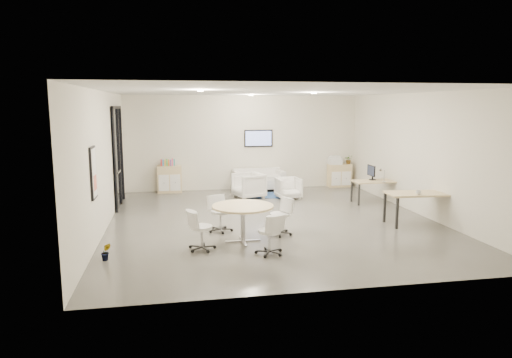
{
  "coord_description": "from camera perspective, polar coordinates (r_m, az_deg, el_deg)",
  "views": [
    {
      "loc": [
        -2.43,
        -10.94,
        2.86
      ],
      "look_at": [
        -0.33,
        0.4,
        1.0
      ],
      "focal_mm": 32.0,
      "sensor_mm": 36.0,
      "label": 1
    }
  ],
  "objects": [
    {
      "name": "room_shell",
      "position": [
        11.28,
        2.04,
        2.73
      ],
      "size": [
        9.6,
        10.6,
        4.8
      ],
      "color": "#4F4D48",
      "rests_on": "ground"
    },
    {
      "name": "glass_door",
      "position": [
        13.61,
        -16.87,
        3.03
      ],
      "size": [
        0.09,
        1.9,
        2.85
      ],
      "color": "black",
      "rests_on": "room_shell"
    },
    {
      "name": "artwork",
      "position": [
        9.56,
        -19.65,
        0.71
      ],
      "size": [
        0.05,
        0.54,
        1.04
      ],
      "color": "black",
      "rests_on": "room_shell"
    },
    {
      "name": "wall_tv",
      "position": [
        15.72,
        0.3,
        5.11
      ],
      "size": [
        0.98,
        0.06,
        0.58
      ],
      "color": "black",
      "rests_on": "room_shell"
    },
    {
      "name": "ceiling_spots",
      "position": [
        11.99,
        0.26,
        10.68
      ],
      "size": [
        3.14,
        4.14,
        0.03
      ],
      "color": "#FFEAC6",
      "rests_on": "room_shell"
    },
    {
      "name": "sideboard_left",
      "position": [
        15.4,
        -10.76,
        -0.02
      ],
      "size": [
        0.8,
        0.41,
        0.89
      ],
      "color": "#DEC385",
      "rests_on": "room_shell"
    },
    {
      "name": "sideboard_right",
      "position": [
        16.48,
        10.38,
        0.44
      ],
      "size": [
        0.81,
        0.39,
        0.81
      ],
      "color": "#DEC385",
      "rests_on": "room_shell"
    },
    {
      "name": "books",
      "position": [
        15.33,
        -10.97,
        2.04
      ],
      "size": [
        0.46,
        0.14,
        0.22
      ],
      "color": "red",
      "rests_on": "sideboard_left"
    },
    {
      "name": "printer",
      "position": [
        16.35,
        9.86,
        2.33
      ],
      "size": [
        0.45,
        0.38,
        0.31
      ],
      "rotation": [
        0.0,
        0.0,
        -0.05
      ],
      "color": "white",
      "rests_on": "sideboard_right"
    },
    {
      "name": "loveseat",
      "position": [
        15.49,
        0.27,
        -0.2
      ],
      "size": [
        1.73,
        0.96,
        0.62
      ],
      "rotation": [
        0.0,
        0.0,
        0.08
      ],
      "color": "silver",
      "rests_on": "room_shell"
    },
    {
      "name": "blue_rug",
      "position": [
        14.72,
        1.38,
        -2.03
      ],
      "size": [
        1.72,
        1.33,
        0.01
      ],
      "primitive_type": "cube",
      "rotation": [
        0.0,
        0.0,
        -0.22
      ],
      "color": "navy",
      "rests_on": "room_shell"
    },
    {
      "name": "armchair_left",
      "position": [
        14.2,
        -0.93,
        -0.68
      ],
      "size": [
        1.0,
        1.03,
        0.87
      ],
      "primitive_type": "imported",
      "rotation": [
        0.0,
        0.0,
        -1.28
      ],
      "color": "silver",
      "rests_on": "room_shell"
    },
    {
      "name": "armchair_right",
      "position": [
        14.17,
        4.06,
        -1.02
      ],
      "size": [
        0.76,
        0.72,
        0.72
      ],
      "primitive_type": "imported",
      "rotation": [
        0.0,
        0.0,
        0.09
      ],
      "color": "silver",
      "rests_on": "room_shell"
    },
    {
      "name": "desk_rear",
      "position": [
        13.94,
        14.59,
        -0.48
      ],
      "size": [
        1.3,
        0.68,
        0.67
      ],
      "rotation": [
        0.0,
        0.0,
        0.03
      ],
      "color": "#DEC385",
      "rests_on": "room_shell"
    },
    {
      "name": "desk_front",
      "position": [
        11.72,
        19.58,
        -2.01
      ],
      "size": [
        1.54,
        0.86,
        0.78
      ],
      "rotation": [
        0.0,
        0.0,
        -0.08
      ],
      "color": "#DEC385",
      "rests_on": "room_shell"
    },
    {
      "name": "monitor",
      "position": [
        14.02,
        14.23,
        0.84
      ],
      "size": [
        0.2,
        0.5,
        0.44
      ],
      "color": "black",
      "rests_on": "desk_rear"
    },
    {
      "name": "round_table",
      "position": [
        9.61,
        -1.66,
        -3.78
      ],
      "size": [
        1.3,
        1.3,
        0.79
      ],
      "color": "#DEC385",
      "rests_on": "room_shell"
    },
    {
      "name": "meeting_chairs",
      "position": [
        9.69,
        -1.65,
        -5.51
      ],
      "size": [
        2.55,
        2.55,
        0.82
      ],
      "color": "white",
      "rests_on": "room_shell"
    },
    {
      "name": "plant_cabinet",
      "position": [
        16.51,
        11.52,
        2.27
      ],
      "size": [
        0.36,
        0.39,
        0.25
      ],
      "primitive_type": "imported",
      "rotation": [
        0.0,
        0.0,
        -0.3
      ],
      "color": "#3F7F3F",
      "rests_on": "sideboard_right"
    },
    {
      "name": "plant_floor",
      "position": [
        9.08,
        -18.22,
        -9.19
      ],
      "size": [
        0.23,
        0.36,
        0.15
      ],
      "primitive_type": "imported",
      "rotation": [
        0.0,
        0.0,
        0.16
      ],
      "color": "#3F7F3F",
      "rests_on": "room_shell"
    },
    {
      "name": "cup",
      "position": [
        11.46,
        19.66,
        -1.55
      ],
      "size": [
        0.14,
        0.13,
        0.12
      ],
      "primitive_type": "imported",
      "rotation": [
        0.0,
        0.0,
        0.25
      ],
      "color": "white",
      "rests_on": "desk_front"
    }
  ]
}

